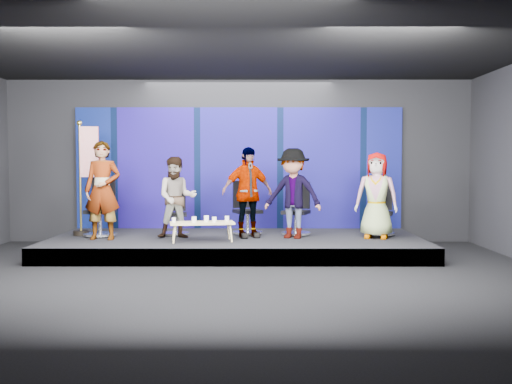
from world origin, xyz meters
TOP-DOWN VIEW (x-y plane):
  - ground at (0.00, 0.00)m, footprint 10.00×10.00m
  - room_walls at (0.00, 0.00)m, footprint 10.02×8.02m
  - riser at (0.00, 2.50)m, footprint 7.00×3.00m
  - backdrop at (0.00, 3.95)m, footprint 7.00×0.08m
  - chair_a at (-2.62, 2.60)m, footprint 0.66×0.66m
  - panelist_a at (-2.45, 2.12)m, footprint 0.68×0.46m
  - chair_b at (-1.20, 2.80)m, footprint 0.60×0.60m
  - panelist_b at (-1.11, 2.31)m, footprint 0.81×0.67m
  - chair_c at (0.19, 2.92)m, footprint 0.78×0.78m
  - panelist_c at (0.21, 2.42)m, footprint 1.09×0.77m
  - chair_d at (1.17, 2.81)m, footprint 0.76×0.76m
  - panelist_d at (1.07, 2.32)m, footprint 1.24×0.97m
  - chair_e at (2.82, 2.79)m, footprint 0.70×0.70m
  - panelist_e at (2.64, 2.32)m, footprint 0.91×0.73m
  - coffee_table at (-0.60, 1.87)m, footprint 1.21×0.68m
  - mug_a at (-1.10, 1.82)m, footprint 0.07×0.07m
  - mug_b at (-0.73, 1.79)m, footprint 0.09×0.09m
  - mug_c at (-0.53, 1.97)m, footprint 0.09×0.09m
  - mug_d at (-0.37, 1.83)m, footprint 0.08×0.08m
  - mug_e at (-0.16, 2.06)m, footprint 0.08×0.08m
  - flag_stand at (-2.93, 2.71)m, footprint 0.51×0.30m

SIDE VIEW (x-z plane):
  - ground at x=0.00m, z-range 0.00..0.00m
  - riser at x=0.00m, z-range 0.00..0.30m
  - chair_b at x=-1.20m, z-range 0.14..1.08m
  - coffee_table at x=-0.60m, z-range 0.45..0.80m
  - chair_e at x=2.82m, z-range 0.13..1.13m
  - chair_d at x=1.17m, z-range 0.12..1.16m
  - chair_c at x=0.19m, z-range 0.12..1.18m
  - chair_a at x=-2.62m, z-range 0.11..1.23m
  - mug_a at x=-1.10m, z-range 0.65..0.74m
  - mug_e at x=-0.16m, z-range 0.65..0.74m
  - mug_d at x=-0.37m, z-range 0.65..0.75m
  - mug_b at x=-0.73m, z-range 0.65..0.76m
  - mug_c at x=-0.53m, z-range 0.65..0.76m
  - panelist_b at x=-1.11m, z-range 0.30..1.83m
  - panelist_e at x=2.64m, z-range 0.30..1.91m
  - panelist_d at x=1.07m, z-range 0.30..1.99m
  - panelist_c at x=0.21m, z-range 0.30..2.01m
  - panelist_a at x=-2.45m, z-range 0.30..2.12m
  - flag_stand at x=-2.93m, z-range 0.37..2.60m
  - backdrop at x=0.00m, z-range 0.30..2.90m
  - room_walls at x=0.00m, z-range 0.67..4.18m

